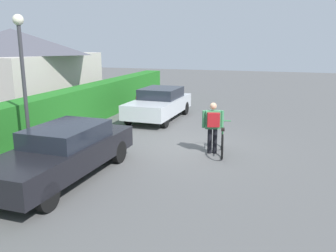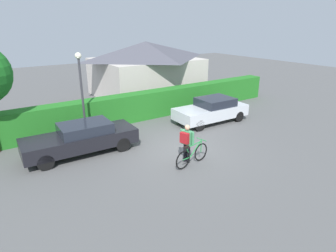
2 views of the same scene
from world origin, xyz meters
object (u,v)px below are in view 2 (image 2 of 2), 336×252
Objects in this scene: parked_car_far at (212,110)px; fire_hydrant at (209,105)px; bicycle at (192,155)px; person_rider at (187,140)px; parked_car_near at (82,138)px; street_lamp at (81,84)px.

fire_hydrant is at bearing 51.21° from parked_car_far.
bicycle is 0.60m from person_rider.
parked_car_near is 7.17m from parked_car_far.
bicycle is (-4.04, -3.36, -0.29)m from parked_car_far.
street_lamp reaches higher than person_rider.
fire_hydrant is (5.23, 4.84, 0.02)m from bicycle.
parked_car_far reaches higher than bicycle.
parked_car_far is at bearing -13.25° from street_lamp.
parked_car_near is 5.66× the size of fire_hydrant.
fire_hydrant is (5.30, 4.56, -0.51)m from person_rider.
parked_car_near is 1.12× the size of parked_car_far.
person_rider is 1.90× the size of fire_hydrant.
person_rider is at bearing 102.96° from bicycle.
parked_car_far is 2.66× the size of person_rider.
parked_car_far is at bearing 39.76° from bicycle.
fire_hydrant is (8.35, 1.48, -0.27)m from parked_car_near.
street_lamp reaches higher than parked_car_near.
parked_car_near reaches higher than bicycle.
parked_car_far is 1.03× the size of street_lamp.
fire_hydrant is at bearing 40.70° from person_rider.
parked_car_near is 2.65× the size of bicycle.
person_rider is (-0.07, 0.29, 0.53)m from bicycle.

